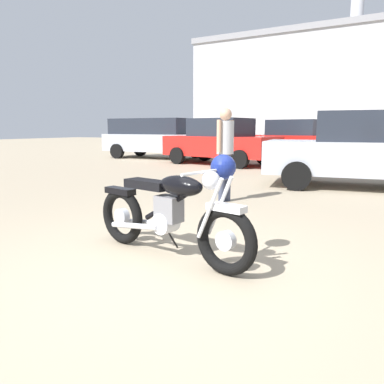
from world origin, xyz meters
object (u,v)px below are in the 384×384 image
bystander (225,145)px  silver_sedan_mid (364,150)px  dark_sedan_left (154,137)px  white_estate_far (221,142)px  blue_hatchback_right (294,140)px  vintage_motorcycle (173,211)px

bystander → silver_sedan_mid: bearing=-113.9°
dark_sedan_left → silver_sedan_mid: bearing=-29.8°
white_estate_far → blue_hatchback_right: (1.93, 3.37, 0.00)m
dark_sedan_left → silver_sedan_mid: size_ratio=1.07×
vintage_motorcycle → bystander: 3.09m
bystander → blue_hatchback_right: blue_hatchback_right is taller
bystander → silver_sedan_mid: 3.57m
dark_sedan_left → silver_sedan_mid: 9.96m
vintage_motorcycle → blue_hatchback_right: size_ratio=0.47×
vintage_motorcycle → white_estate_far: 10.06m
white_estate_far → dark_sedan_left: (-3.73, 1.32, 0.10)m
dark_sedan_left → blue_hatchback_right: bearing=19.8°
white_estate_far → dark_sedan_left: 3.96m
blue_hatchback_right → silver_sedan_mid: same height
bystander → white_estate_far: (-2.80, 6.47, -0.18)m
white_estate_far → dark_sedan_left: size_ratio=0.95×
white_estate_far → bystander: bearing=-55.5°
vintage_motorcycle → bystander: size_ratio=1.24×
vintage_motorcycle → blue_hatchback_right: blue_hatchback_right is taller
white_estate_far → dark_sedan_left: dark_sedan_left is taller
bystander → white_estate_far: 7.05m
blue_hatchback_right → silver_sedan_mid: (2.99, -6.98, 0.00)m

